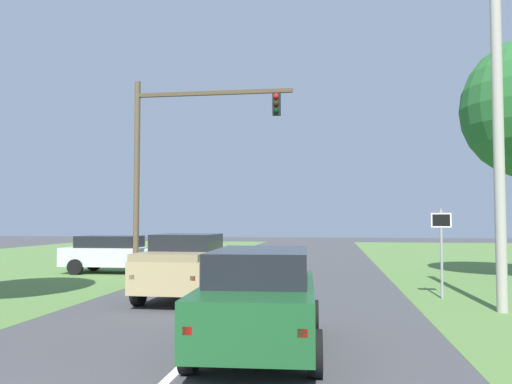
{
  "coord_description": "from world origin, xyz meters",
  "views": [
    {
      "loc": [
        2.46,
        -3.95,
        2.39
      ],
      "look_at": [
        -0.35,
        15.64,
        3.43
      ],
      "focal_mm": 37.47,
      "sensor_mm": 36.0,
      "label": 1
    }
  ],
  "objects_px": {
    "red_suv_near": "(260,297)",
    "utility_pole_right": "(498,138)",
    "crossing_suv_far": "(113,253)",
    "traffic_light": "(174,149)",
    "pickup_truck_lead": "(188,266)",
    "keep_moving_sign": "(441,241)"
  },
  "relations": [
    {
      "from": "keep_moving_sign",
      "to": "utility_pole_right",
      "type": "height_order",
      "value": "utility_pole_right"
    },
    {
      "from": "red_suv_near",
      "to": "utility_pole_right",
      "type": "bearing_deg",
      "value": 40.76
    },
    {
      "from": "red_suv_near",
      "to": "traffic_light",
      "type": "height_order",
      "value": "traffic_light"
    },
    {
      "from": "keep_moving_sign",
      "to": "traffic_light",
      "type": "bearing_deg",
      "value": 155.92
    },
    {
      "from": "red_suv_near",
      "to": "keep_moving_sign",
      "type": "bearing_deg",
      "value": 57.14
    },
    {
      "from": "keep_moving_sign",
      "to": "red_suv_near",
      "type": "bearing_deg",
      "value": -122.86
    },
    {
      "from": "red_suv_near",
      "to": "utility_pole_right",
      "type": "relative_size",
      "value": 0.54
    },
    {
      "from": "pickup_truck_lead",
      "to": "utility_pole_right",
      "type": "xyz_separation_m",
      "value": [
        8.67,
        -1.07,
        3.54
      ]
    },
    {
      "from": "traffic_light",
      "to": "crossing_suv_far",
      "type": "height_order",
      "value": "traffic_light"
    },
    {
      "from": "traffic_light",
      "to": "utility_pole_right",
      "type": "relative_size",
      "value": 0.91
    },
    {
      "from": "red_suv_near",
      "to": "pickup_truck_lead",
      "type": "xyz_separation_m",
      "value": [
        -3.0,
        5.95,
        0.02
      ]
    },
    {
      "from": "utility_pole_right",
      "to": "traffic_light",
      "type": "bearing_deg",
      "value": 148.56
    },
    {
      "from": "red_suv_near",
      "to": "pickup_truck_lead",
      "type": "bearing_deg",
      "value": 116.81
    },
    {
      "from": "pickup_truck_lead",
      "to": "red_suv_near",
      "type": "bearing_deg",
      "value": -63.19
    },
    {
      "from": "traffic_light",
      "to": "keep_moving_sign",
      "type": "height_order",
      "value": "traffic_light"
    },
    {
      "from": "crossing_suv_far",
      "to": "utility_pole_right",
      "type": "bearing_deg",
      "value": -30.45
    },
    {
      "from": "crossing_suv_far",
      "to": "utility_pole_right",
      "type": "height_order",
      "value": "utility_pole_right"
    },
    {
      "from": "red_suv_near",
      "to": "crossing_suv_far",
      "type": "relative_size",
      "value": 1.09
    },
    {
      "from": "keep_moving_sign",
      "to": "crossing_suv_far",
      "type": "height_order",
      "value": "keep_moving_sign"
    },
    {
      "from": "traffic_light",
      "to": "keep_moving_sign",
      "type": "distance_m",
      "value": 11.29
    },
    {
      "from": "pickup_truck_lead",
      "to": "keep_moving_sign",
      "type": "height_order",
      "value": "keep_moving_sign"
    },
    {
      "from": "pickup_truck_lead",
      "to": "traffic_light",
      "type": "xyz_separation_m",
      "value": [
        -2.16,
        5.55,
        4.34
      ]
    }
  ]
}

